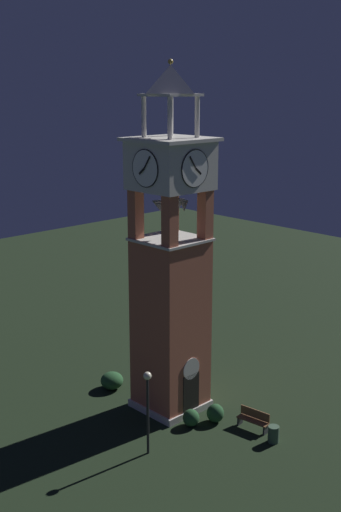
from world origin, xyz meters
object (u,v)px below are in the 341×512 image
object	(u,v)px
clock_tower	(171,276)
lamp_post	(148,398)
trash_bin	(273,434)
park_bench	(254,419)

from	to	relation	value
clock_tower	lamp_post	bearing A→B (deg)	-146.65
lamp_post	trash_bin	size ratio (longest dim) A/B	4.92
park_bench	trash_bin	xyz separation A→B (m)	(-0.30, -1.42, -0.08)
clock_tower	trash_bin	world-z (taller)	clock_tower
park_bench	lamp_post	xyz separation A→B (m)	(-5.10, 1.89, 2.24)
lamp_post	park_bench	bearing A→B (deg)	-20.35
park_bench	clock_tower	bearing A→B (deg)	106.30
lamp_post	trash_bin	bearing A→B (deg)	-34.67
clock_tower	lamp_post	distance (m)	6.24
clock_tower	trash_bin	distance (m)	8.85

